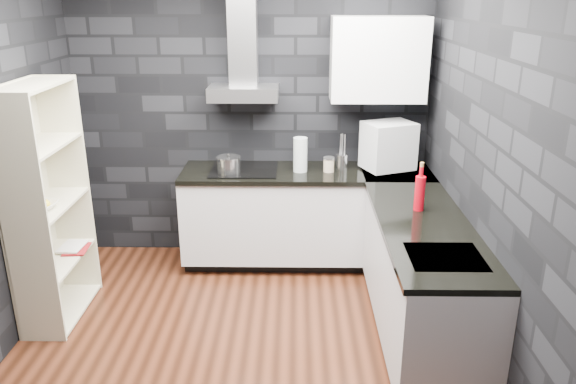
{
  "coord_description": "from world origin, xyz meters",
  "views": [
    {
      "loc": [
        0.41,
        -3.43,
        2.38
      ],
      "look_at": [
        0.35,
        0.45,
        1.0
      ],
      "focal_mm": 35.0,
      "sensor_mm": 36.0,
      "label": 1
    }
  ],
  "objects_px": {
    "utensil_crock": "(342,162)",
    "bookshelf": "(48,205)",
    "appliance_garage": "(388,146)",
    "glass_vase": "(300,155)",
    "fruit_bowl": "(41,206)",
    "red_bottle": "(420,193)",
    "storage_jar": "(329,165)",
    "pot": "(229,165)"
  },
  "relations": [
    {
      "from": "utensil_crock",
      "to": "bookshelf",
      "type": "xyz_separation_m",
      "value": [
        -2.23,
        -0.95,
        -0.07
      ]
    },
    {
      "from": "appliance_garage",
      "to": "bookshelf",
      "type": "height_order",
      "value": "bookshelf"
    },
    {
      "from": "glass_vase",
      "to": "fruit_bowl",
      "type": "bearing_deg",
      "value": -152.32
    },
    {
      "from": "appliance_garage",
      "to": "red_bottle",
      "type": "distance_m",
      "value": 0.97
    },
    {
      "from": "red_bottle",
      "to": "fruit_bowl",
      "type": "height_order",
      "value": "red_bottle"
    },
    {
      "from": "glass_vase",
      "to": "bookshelf",
      "type": "height_order",
      "value": "bookshelf"
    },
    {
      "from": "storage_jar",
      "to": "bookshelf",
      "type": "relative_size",
      "value": 0.06
    },
    {
      "from": "glass_vase",
      "to": "utensil_crock",
      "type": "xyz_separation_m",
      "value": [
        0.37,
        0.08,
        -0.08
      ]
    },
    {
      "from": "bookshelf",
      "to": "glass_vase",
      "type": "bearing_deg",
      "value": 40.71
    },
    {
      "from": "appliance_garage",
      "to": "utensil_crock",
      "type": "bearing_deg",
      "value": 152.07
    },
    {
      "from": "storage_jar",
      "to": "pot",
      "type": "bearing_deg",
      "value": -176.49
    },
    {
      "from": "appliance_garage",
      "to": "red_bottle",
      "type": "bearing_deg",
      "value": -107.6
    },
    {
      "from": "storage_jar",
      "to": "utensil_crock",
      "type": "distance_m",
      "value": 0.14
    },
    {
      "from": "pot",
      "to": "bookshelf",
      "type": "xyz_separation_m",
      "value": [
        -1.24,
        -0.81,
        -0.07
      ]
    },
    {
      "from": "storage_jar",
      "to": "fruit_bowl",
      "type": "height_order",
      "value": "storage_jar"
    },
    {
      "from": "pot",
      "to": "storage_jar",
      "type": "height_order",
      "value": "pot"
    },
    {
      "from": "pot",
      "to": "storage_jar",
      "type": "relative_size",
      "value": 1.77
    },
    {
      "from": "bookshelf",
      "to": "storage_jar",
      "type": "bearing_deg",
      "value": 37.91
    },
    {
      "from": "glass_vase",
      "to": "utensil_crock",
      "type": "distance_m",
      "value": 0.39
    },
    {
      "from": "glass_vase",
      "to": "utensil_crock",
      "type": "bearing_deg",
      "value": 11.54
    },
    {
      "from": "utensil_crock",
      "to": "appliance_garage",
      "type": "relative_size",
      "value": 0.33
    },
    {
      "from": "appliance_garage",
      "to": "red_bottle",
      "type": "relative_size",
      "value": 1.62
    },
    {
      "from": "pot",
      "to": "bookshelf",
      "type": "distance_m",
      "value": 1.49
    },
    {
      "from": "glass_vase",
      "to": "utensil_crock",
      "type": "relative_size",
      "value": 2.26
    },
    {
      "from": "storage_jar",
      "to": "red_bottle",
      "type": "bearing_deg",
      "value": -56.71
    },
    {
      "from": "bookshelf",
      "to": "appliance_garage",
      "type": "bearing_deg",
      "value": 34.72
    },
    {
      "from": "pot",
      "to": "fruit_bowl",
      "type": "bearing_deg",
      "value": -143.57
    },
    {
      "from": "pot",
      "to": "bookshelf",
      "type": "height_order",
      "value": "bookshelf"
    },
    {
      "from": "utensil_crock",
      "to": "red_bottle",
      "type": "relative_size",
      "value": 0.53
    },
    {
      "from": "pot",
      "to": "red_bottle",
      "type": "xyz_separation_m",
      "value": [
        1.47,
        -0.86,
        0.05
      ]
    },
    {
      "from": "glass_vase",
      "to": "red_bottle",
      "type": "bearing_deg",
      "value": -47.28
    },
    {
      "from": "storage_jar",
      "to": "appliance_garage",
      "type": "height_order",
      "value": "appliance_garage"
    },
    {
      "from": "storage_jar",
      "to": "appliance_garage",
      "type": "xyz_separation_m",
      "value": [
        0.52,
        0.04,
        0.17
      ]
    },
    {
      "from": "glass_vase",
      "to": "fruit_bowl",
      "type": "xyz_separation_m",
      "value": [
        -1.87,
        -0.98,
        -0.11
      ]
    },
    {
      "from": "appliance_garage",
      "to": "pot",
      "type": "bearing_deg",
      "value": 161.5
    },
    {
      "from": "fruit_bowl",
      "to": "storage_jar",
      "type": "bearing_deg",
      "value": 24.68
    },
    {
      "from": "pot",
      "to": "appliance_garage",
      "type": "relative_size",
      "value": 0.49
    },
    {
      "from": "bookshelf",
      "to": "fruit_bowl",
      "type": "relative_size",
      "value": 8.41
    },
    {
      "from": "appliance_garage",
      "to": "bookshelf",
      "type": "bearing_deg",
      "value": 176.53
    },
    {
      "from": "pot",
      "to": "fruit_bowl",
      "type": "height_order",
      "value": "pot"
    },
    {
      "from": "utensil_crock",
      "to": "storage_jar",
      "type": "bearing_deg",
      "value": -145.54
    },
    {
      "from": "red_bottle",
      "to": "bookshelf",
      "type": "bearing_deg",
      "value": 178.99
    }
  ]
}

